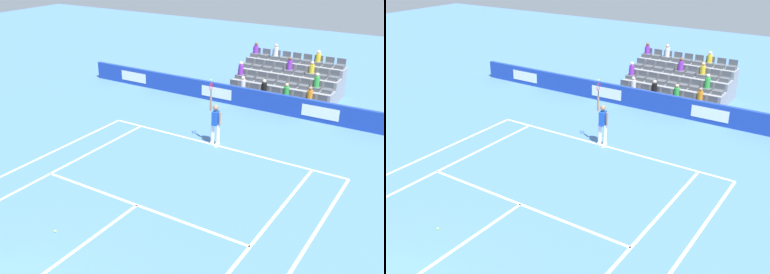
{
  "view_description": "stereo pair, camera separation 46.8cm",
  "coord_description": "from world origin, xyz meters",
  "views": [
    {
      "loc": [
        -8.3,
        3.4,
        8.09
      ],
      "look_at": [
        0.1,
        -9.99,
        1.1
      ],
      "focal_mm": 42.2,
      "sensor_mm": 36.0,
      "label": 1
    },
    {
      "loc": [
        -8.69,
        3.14,
        8.09
      ],
      "look_at": [
        0.1,
        -9.99,
        1.1
      ],
      "focal_mm": 42.2,
      "sensor_mm": 36.0,
      "label": 2
    }
  ],
  "objects": [
    {
      "name": "line_centre_service",
      "position": [
        0.0,
        -3.2,
        0.0
      ],
      "size": [
        0.1,
        6.4,
        0.01
      ],
      "primitive_type": "cube",
      "color": "white",
      "rests_on": "ground"
    },
    {
      "name": "line_singles_sideline_right",
      "position": [
        -4.12,
        -5.95,
        0.0
      ],
      "size": [
        0.1,
        11.89,
        0.01
      ],
      "primitive_type": "cube",
      "color": "white",
      "rests_on": "ground"
    },
    {
      "name": "line_centre_mark",
      "position": [
        0.0,
        -11.79,
        0.0
      ],
      "size": [
        0.1,
        0.2,
        0.01
      ],
      "primitive_type": "cube",
      "color": "white",
      "rests_on": "ground"
    },
    {
      "name": "line_baseline",
      "position": [
        0.0,
        -11.89,
        0.0
      ],
      "size": [
        10.97,
        0.1,
        0.01
      ],
      "primitive_type": "cube",
      "color": "white",
      "rests_on": "ground"
    },
    {
      "name": "line_doubles_sideline_left",
      "position": [
        5.49,
        -5.95,
        0.0
      ],
      "size": [
        0.1,
        11.89,
        0.01
      ],
      "primitive_type": "cube",
      "color": "white",
      "rests_on": "ground"
    },
    {
      "name": "loose_tennis_ball",
      "position": [
        1.15,
        -3.92,
        0.03
      ],
      "size": [
        0.07,
        0.07,
        0.07
      ],
      "primitive_type": "sphere",
      "color": "#D1E533",
      "rests_on": "ground"
    },
    {
      "name": "line_singles_sideline_left",
      "position": [
        4.12,
        -5.95,
        0.0
      ],
      "size": [
        0.1,
        11.89,
        0.01
      ],
      "primitive_type": "cube",
      "color": "white",
      "rests_on": "ground"
    },
    {
      "name": "stadium_stand",
      "position": [
        0.0,
        -19.82,
        0.69
      ],
      "size": [
        5.58,
        3.8,
        2.57
      ],
      "color": "gray",
      "rests_on": "ground"
    },
    {
      "name": "tennis_player",
      "position": [
        0.2,
        -11.98,
        0.99
      ],
      "size": [
        0.53,
        0.39,
        2.85
      ],
      "color": "white",
      "rests_on": "ground"
    },
    {
      "name": "line_service",
      "position": [
        0.0,
        -6.4,
        0.0
      ],
      "size": [
        8.23,
        0.1,
        0.01
      ],
      "primitive_type": "cube",
      "color": "white",
      "rests_on": "ground"
    },
    {
      "name": "sponsor_barrier",
      "position": [
        0.0,
        -16.88,
        0.51
      ],
      "size": [
        22.57,
        0.22,
        1.01
      ],
      "color": "#193899",
      "rests_on": "ground"
    }
  ]
}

